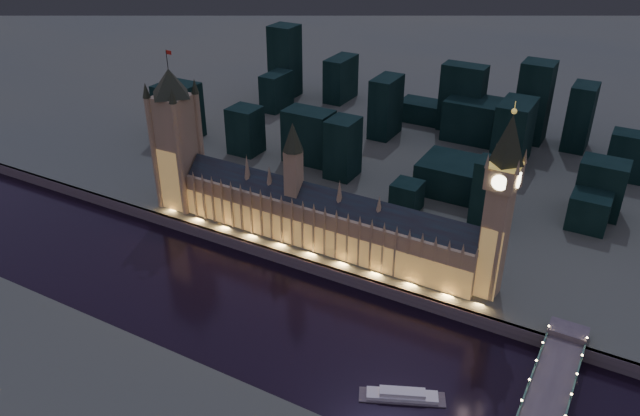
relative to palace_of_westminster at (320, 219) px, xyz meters
The scene contains 9 objects.
ground_plane 67.16m from the palace_of_westminster, 91.39° to the right, with size 2000.00×2000.00×0.00m, color black.
north_bank 458.80m from the palace_of_westminster, 90.19° to the left, with size 2000.00×960.00×8.00m, color #424A44.
embankment_wall 30.54m from the palace_of_westminster, 94.13° to the right, with size 2000.00×2.50×8.00m, color #4C4247.
palace_of_westminster is the anchor object (origin of this frame).
victoria_tower 117.06m from the palace_of_westminster, behind, with size 31.68×31.68×109.41m.
elizabeth_tower 115.34m from the palace_of_westminster, ahead, with size 18.00×18.00×112.29m.
westminster_bridge 167.99m from the palace_of_westminster, 23.01° to the right, with size 19.25×113.00×15.90m.
river_boat 131.36m from the palace_of_westminster, 43.56° to the right, with size 40.62×24.98×4.50m.
city_backdrop 185.95m from the palace_of_westminster, 81.36° to the left, with size 472.92×215.63×72.10m.
Camera 1 is at (165.40, -231.79, 218.47)m, focal length 35.00 mm.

